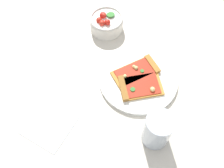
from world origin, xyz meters
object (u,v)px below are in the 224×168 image
at_px(pizza_slice_near, 138,71).
at_px(soda_glass, 157,130).
at_px(paper_napkin, 49,124).
at_px(pizza_slice_far, 138,87).
at_px(plate, 138,79).
at_px(salad_bowl, 106,23).

bearing_deg(pizza_slice_near, soda_glass, -160.97).
bearing_deg(paper_napkin, pizza_slice_far, -57.37).
bearing_deg(paper_napkin, pizza_slice_near, -47.89).
height_order(plate, salad_bowl, salad_bowl).
relative_size(pizza_slice_far, salad_bowl, 1.26).
xyz_separation_m(pizza_slice_near, paper_napkin, (-0.24, 0.26, -0.02)).
bearing_deg(pizza_slice_near, plate, -166.66).
height_order(pizza_slice_far, salad_bowl, salad_bowl).
bearing_deg(paper_napkin, plate, -51.66).
relative_size(salad_bowl, soda_glass, 0.98).
height_order(soda_glass, paper_napkin, soda_glass).
xyz_separation_m(pizza_slice_near, salad_bowl, (0.19, 0.14, 0.01)).
bearing_deg(soda_glass, plate, 19.71).
distance_m(plate, pizza_slice_near, 0.03).
xyz_separation_m(pizza_slice_far, soda_glass, (-0.16, -0.07, 0.04)).
bearing_deg(pizza_slice_far, salad_bowl, 30.62).
relative_size(pizza_slice_near, salad_bowl, 1.36).
height_order(salad_bowl, soda_glass, soda_glass).
relative_size(pizza_slice_near, pizza_slice_far, 1.08).
bearing_deg(pizza_slice_far, soda_glass, -156.98).
distance_m(pizza_slice_far, salad_bowl, 0.30).
height_order(pizza_slice_near, salad_bowl, salad_bowl).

